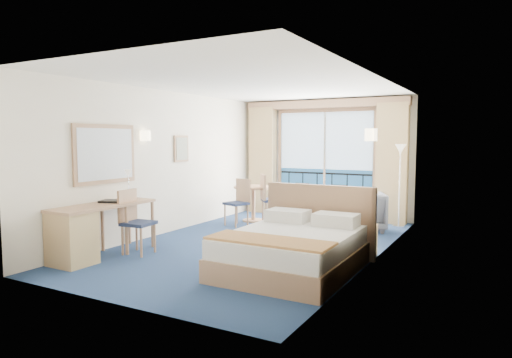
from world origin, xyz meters
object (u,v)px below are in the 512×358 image
armchair (363,211)px  desk (79,232)px  floor_lamp (400,164)px  round_table (253,195)px  desk_chair (134,218)px  table_chair_a (269,196)px  nightstand (362,240)px  table_chair_b (239,199)px  bed (294,249)px

armchair → desk: bearing=32.5°
floor_lamp → round_table: floor_lamp is taller
armchair → desk_chair: size_ratio=0.83×
table_chair_a → desk: bearing=127.3°
nightstand → table_chair_b: (-2.96, 1.29, 0.30)m
armchair → table_chair_a: size_ratio=0.79×
nightstand → desk: desk is taller
bed → armchair: bearing=89.0°
floor_lamp → nightstand: bearing=-89.9°
bed → desk: bearing=-158.7°
desk → desk_chair: size_ratio=1.71×
nightstand → table_chair_a: 3.06m
table_chair_a → table_chair_b: size_ratio=1.09×
floor_lamp → desk: size_ratio=0.99×
armchair → table_chair_a: (-1.95, -0.27, 0.21)m
nightstand → floor_lamp: (-0.00, 2.68, 1.03)m
nightstand → desk: size_ratio=0.29×
floor_lamp → desk_chair: floor_lamp is taller
desk → table_chair_a: size_ratio=1.63×
nightstand → floor_lamp: floor_lamp is taller
bed → nightstand: bed is taller
desk_chair → round_table: size_ratio=1.18×
bed → table_chair_a: bed is taller
nightstand → desk_chair: (-3.19, -1.54, 0.32)m
table_chair_b → armchair: bearing=33.2°
table_chair_a → desk_chair: bearing=129.0°
bed → table_chair_a: 3.50m
bed → nightstand: 1.35m
bed → floor_lamp: (0.60, 3.88, 0.97)m
desk → table_chair_b: 3.66m
floor_lamp → table_chair_a: floor_lamp is taller
bed → table_chair_a: (-1.89, 2.93, 0.29)m
floor_lamp → round_table: bearing=-163.7°
desk_chair → table_chair_a: size_ratio=0.96×
bed → desk: bed is taller
nightstand → desk: (-3.49, -2.33, 0.20)m
desk_chair → table_chair_a: table_chair_a is taller
bed → floor_lamp: 4.05m
round_table → desk_chair: bearing=-94.5°
floor_lamp → table_chair_b: bearing=-154.9°
desk → bed: bearing=21.3°
round_table → table_chair_a: size_ratio=0.81×
desk → round_table: (0.56, 4.16, 0.14)m
armchair → desk_chair: desk_chair is taller
armchair → desk_chair: bearing=29.9°
armchair → round_table: 2.39m
bed → round_table: size_ratio=2.43×
nightstand → table_chair_a: bearing=145.3°
floor_lamp → round_table: 3.13m
table_chair_b → floor_lamp: bearing=41.9°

